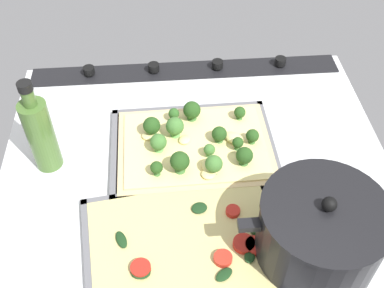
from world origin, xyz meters
TOP-DOWN VIEW (x-y plane):
  - ground_plane at (0.00, 0.00)cm, footprint 79.97×69.91cm
  - stove_control_panel at (0.00, -31.46)cm, footprint 76.77×7.00cm
  - baking_tray_front at (0.35, -4.06)cm, footprint 34.76×26.43cm
  - broccoli_pizza at (0.19, -3.81)cm, footprint 32.33×24.00cm
  - baking_tray_back at (3.52, 18.82)cm, footprint 38.56×30.39cm
  - veggie_pizza_back at (3.09, 19.00)cm, footprint 35.88×27.71cm
  - cooking_pot at (-18.51, 22.04)cm, footprint 27.79×21.00cm
  - oil_bottle at (30.11, -2.87)cm, footprint 5.40×5.40cm

SIDE VIEW (x-z plane):
  - ground_plane at x=0.00cm, z-range -3.00..0.00cm
  - baking_tray_back at x=3.52cm, z-range -0.28..1.02cm
  - baking_tray_front at x=0.35cm, z-range -0.28..1.02cm
  - stove_control_panel at x=0.00cm, z-range -0.75..1.85cm
  - veggie_pizza_back at x=3.09cm, z-range 0.09..1.99cm
  - broccoli_pizza at x=0.19cm, z-range -0.90..5.29cm
  - cooking_pot at x=-18.51cm, z-range -1.15..14.40cm
  - oil_bottle at x=30.11cm, z-range -1.86..19.28cm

